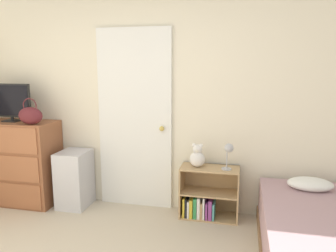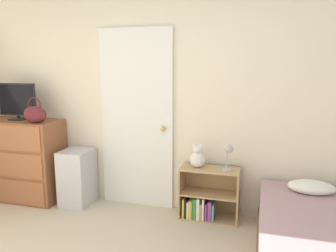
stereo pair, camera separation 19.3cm
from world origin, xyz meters
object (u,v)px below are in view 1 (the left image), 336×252
at_px(tv, 11,102).
at_px(teddy_bear, 197,157).
at_px(handbag, 30,115).
at_px(desk_lamp, 229,151).
at_px(storage_bin, 75,179).
at_px(bookshelf, 205,198).
at_px(dresser, 17,162).
at_px(bed, 324,248).

xyz_separation_m(tv, teddy_bear, (2.20, 0.08, -0.55)).
relative_size(handbag, desk_lamp, 1.04).
bearing_deg(storage_bin, bookshelf, 1.91).
xyz_separation_m(handbag, storage_bin, (0.41, 0.16, -0.77)).
bearing_deg(teddy_bear, dresser, -177.76).
relative_size(dresser, desk_lamp, 3.49).
distance_m(dresser, handbag, 0.69).
bearing_deg(dresser, storage_bin, 2.69).
bearing_deg(storage_bin, teddy_bear, 2.01).
relative_size(storage_bin, desk_lamp, 2.32).
xyz_separation_m(dresser, tv, (-0.03, 0.01, 0.73)).
bearing_deg(storage_bin, tv, -178.06).
distance_m(tv, handbag, 0.39).
relative_size(handbag, bed, 0.15).
relative_size(tv, storage_bin, 0.78).
bearing_deg(handbag, dresser, 158.48).
distance_m(tv, storage_bin, 1.17).
height_order(desk_lamp, bed, desk_lamp).
distance_m(desk_lamp, bed, 1.24).
bearing_deg(tv, dresser, -16.93).
height_order(dresser, desk_lamp, dresser).
height_order(dresser, teddy_bear, dresser).
relative_size(tv, desk_lamp, 1.80).
distance_m(tv, bookshelf, 2.51).
height_order(dresser, bed, dresser).
distance_m(teddy_bear, bed, 1.46).
relative_size(teddy_bear, bed, 0.13).
distance_m(storage_bin, desk_lamp, 1.83).
height_order(storage_bin, bed, storage_bin).
bearing_deg(bed, desk_lamp, 135.69).
height_order(teddy_bear, desk_lamp, desk_lamp).
bearing_deg(desk_lamp, dresser, -179.00).
distance_m(dresser, teddy_bear, 2.18).
bearing_deg(storage_bin, handbag, -158.76).
distance_m(tv, bed, 3.55).
distance_m(tv, desk_lamp, 2.57).
bearing_deg(bookshelf, teddy_bear, -179.66).
distance_m(dresser, bed, 3.39).
relative_size(dresser, bed, 0.51).
distance_m(bookshelf, bed, 1.32).
bearing_deg(storage_bin, dresser, -177.31).
xyz_separation_m(teddy_bear, desk_lamp, (0.33, -0.04, 0.09)).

